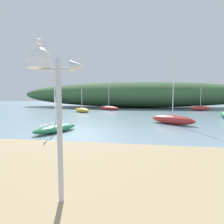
% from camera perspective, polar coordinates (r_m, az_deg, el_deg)
% --- Properties ---
extents(ground_plane, '(120.00, 120.00, 0.00)m').
position_cam_1_polar(ground_plane, '(14.26, -13.15, -5.69)').
color(ground_plane, '#7A99A8').
extents(distant_hill, '(50.85, 12.32, 5.39)m').
position_cam_1_polar(distant_hill, '(41.73, 7.10, 5.15)').
color(distant_hill, '#3D6038').
rests_on(distant_hill, ground).
extents(mast_structure, '(1.30, 0.52, 3.48)m').
position_cam_1_polar(mast_structure, '(4.53, -18.87, 10.35)').
color(mast_structure, silver).
rests_on(mast_structure, beach_sand).
extents(seagull_on_radar, '(0.14, 0.32, 0.23)m').
position_cam_1_polar(seagull_on_radar, '(4.75, -20.93, 18.99)').
color(seagull_on_radar, orange).
rests_on(seagull_on_radar, mast_structure).
extents(sailboat_off_point, '(4.06, 3.47, 5.57)m').
position_cam_1_polar(sailboat_off_point, '(18.20, 17.45, -2.12)').
color(sailboat_off_point, '#B72D28').
rests_on(sailboat_off_point, ground).
extents(sailboat_near_shore, '(4.17, 2.69, 5.12)m').
position_cam_1_polar(sailboat_near_shore, '(33.35, -0.95, 1.19)').
color(sailboat_near_shore, '#B72D28').
rests_on(sailboat_near_shore, ground).
extents(sailboat_far_left, '(3.54, 3.30, 3.50)m').
position_cam_1_polar(sailboat_far_left, '(29.55, -8.89, 0.58)').
color(sailboat_far_left, gold).
rests_on(sailboat_far_left, ground).
extents(sailboat_west_reach, '(2.43, 3.77, 3.91)m').
position_cam_1_polar(sailboat_west_reach, '(14.17, -16.37, -4.63)').
color(sailboat_west_reach, '#287A4C').
rests_on(sailboat_west_reach, ground).
extents(sailboat_outer_mooring, '(3.45, 1.29, 3.94)m').
position_cam_1_polar(sailboat_outer_mooring, '(35.31, 24.71, 1.00)').
color(sailboat_outer_mooring, '#B72D28').
rests_on(sailboat_outer_mooring, ground).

